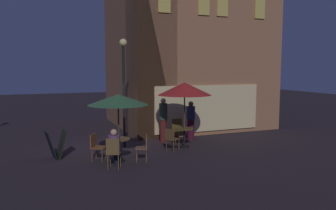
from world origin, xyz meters
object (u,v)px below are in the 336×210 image
cafe_table_0 (119,145)px  patio_umbrella_0 (118,100)px  cafe_chair_0 (144,145)px  cafe_chair_2 (113,150)px  patio_umbrella_1 (185,89)px  cafe_chair_3 (171,138)px  cafe_chair_1 (96,145)px  street_lamp_near_corner (124,76)px  menu_sandwich_board (56,145)px  cafe_chair_4 (178,128)px  cafe_table_1 (184,133)px  patron_standing_2 (163,120)px  patron_seated_0 (114,146)px  patron_standing_1 (191,121)px

cafe_table_0 → patio_umbrella_0: 1.49m
cafe_chair_0 → cafe_chair_2: 1.23m
patio_umbrella_1 → cafe_chair_3: patio_umbrella_1 is taller
cafe_chair_1 → cafe_chair_3: (2.80, 0.19, -0.01)m
street_lamp_near_corner → cafe_chair_0: bearing=-87.8°
cafe_chair_1 → menu_sandwich_board: bearing=-179.1°
menu_sandwich_board → cafe_chair_4: (4.85, 0.75, 0.11)m
cafe_table_1 → patron_standing_2: (-0.43, 1.17, 0.39)m
cafe_table_0 → patron_seated_0: (-0.29, -0.64, 0.13)m
patio_umbrella_1 → cafe_chair_4: size_ratio=2.57×
cafe_chair_3 → cafe_chair_0: bearing=-175.9°
patron_seated_0 → cafe_chair_2: bearing=180.0°
menu_sandwich_board → patron_standing_1: (5.58, 1.02, 0.35)m
patio_umbrella_0 → cafe_chair_4: (2.94, 1.90, -1.46)m
cafe_table_0 → cafe_table_1: cafe_table_0 is taller
cafe_table_1 → patron_standing_1: size_ratio=0.45×
patio_umbrella_1 → patron_standing_2: 1.83m
cafe_table_1 → patron_standing_1: bearing=54.5°
patron_standing_1 → patron_standing_2: patron_standing_2 is taller
cafe_chair_2 → cafe_chair_3: size_ratio=1.13×
street_lamp_near_corner → menu_sandwich_board: bearing=-162.7°
cafe_table_0 → patron_seated_0: patron_seated_0 is taller
patio_umbrella_0 → patron_seated_0: (-0.29, -0.64, -1.35)m
patio_umbrella_0 → patron_standing_2: bearing=42.3°
cafe_chair_1 → patron_standing_1: bearing=53.9°
cafe_table_0 → cafe_chair_3: 2.21m
cafe_table_0 → patron_standing_2: bearing=42.3°
cafe_chair_0 → cafe_chair_1: cafe_chair_0 is taller
street_lamp_near_corner → cafe_chair_4: bearing=-1.7°
street_lamp_near_corner → patron_standing_2: bearing=7.4°
patio_umbrella_1 → cafe_chair_2: bearing=-150.8°
cafe_chair_4 → cafe_chair_1: bearing=-61.5°
cafe_table_0 → patron_standing_2: size_ratio=0.42×
cafe_chair_1 → cafe_chair_4: cafe_chair_4 is taller
menu_sandwich_board → patron_standing_2: 4.46m
patio_umbrella_0 → patio_umbrella_1: patio_umbrella_1 is taller
cafe_table_0 → cafe_table_1: 3.02m
street_lamp_near_corner → cafe_chair_2: size_ratio=4.32×
patron_seated_0 → patron_standing_1: bearing=-29.8°
cafe_table_1 → patron_seated_0: size_ratio=0.62×
menu_sandwich_board → patio_umbrella_0: bearing=-41.6°
patron_standing_1 → street_lamp_near_corner: bearing=-35.4°
cafe_table_0 → cafe_chair_0: bearing=-20.0°
street_lamp_near_corner → menu_sandwich_board: (-2.60, -0.81, -2.29)m
patio_umbrella_1 → patron_standing_2: patio_umbrella_1 is taller
cafe_chair_4 → patron_standing_2: (-0.53, 0.29, 0.35)m
cafe_table_0 → patron_standing_1: size_ratio=0.46×
patio_umbrella_0 → menu_sandwich_board: bearing=148.7°
cafe_chair_4 → cafe_chair_3: bearing=-26.0°
menu_sandwich_board → cafe_chair_2: bearing=-61.4°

